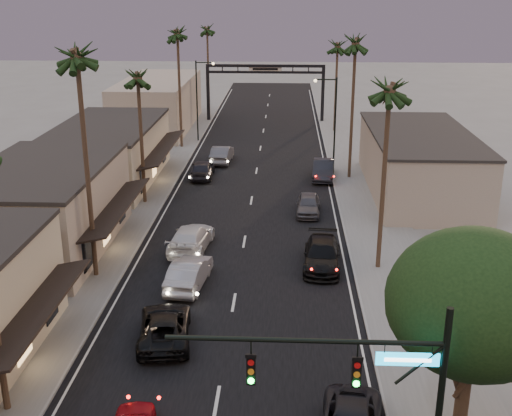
# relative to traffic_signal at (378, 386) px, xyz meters

# --- Properties ---
(ground) EXTENTS (200.00, 200.00, 0.00)m
(ground) POSITION_rel_traffic_signal_xyz_m (-5.69, 36.00, -5.08)
(ground) COLOR slate
(ground) RESTS_ON ground
(road) EXTENTS (14.00, 120.00, 0.02)m
(road) POSITION_rel_traffic_signal_xyz_m (-5.69, 41.00, -5.08)
(road) COLOR black
(road) RESTS_ON ground
(sidewalk_left) EXTENTS (5.00, 92.00, 0.12)m
(sidewalk_left) POSITION_rel_traffic_signal_xyz_m (-15.19, 48.00, -5.02)
(sidewalk_left) COLOR slate
(sidewalk_left) RESTS_ON ground
(sidewalk_right) EXTENTS (5.00, 92.00, 0.12)m
(sidewalk_right) POSITION_rel_traffic_signal_xyz_m (3.81, 48.00, -5.02)
(sidewalk_right) COLOR slate
(sidewalk_right) RESTS_ON ground
(storefront_mid) EXTENTS (8.00, 14.00, 5.50)m
(storefront_mid) POSITION_rel_traffic_signal_xyz_m (-18.69, 22.00, -2.33)
(storefront_mid) COLOR gray
(storefront_mid) RESTS_ON ground
(storefront_far) EXTENTS (8.00, 16.00, 5.00)m
(storefront_far) POSITION_rel_traffic_signal_xyz_m (-18.69, 38.00, -2.58)
(storefront_far) COLOR #C0B593
(storefront_far) RESTS_ON ground
(storefront_dist) EXTENTS (8.00, 20.00, 6.00)m
(storefront_dist) POSITION_rel_traffic_signal_xyz_m (-18.69, 61.00, -2.08)
(storefront_dist) COLOR gray
(storefront_dist) RESTS_ON ground
(building_right) EXTENTS (8.00, 18.00, 5.00)m
(building_right) POSITION_rel_traffic_signal_xyz_m (8.31, 36.00, -2.58)
(building_right) COLOR gray
(building_right) RESTS_ON ground
(traffic_signal) EXTENTS (8.51, 0.22, 7.80)m
(traffic_signal) POSITION_rel_traffic_signal_xyz_m (0.00, 0.00, 0.00)
(traffic_signal) COLOR black
(traffic_signal) RESTS_ON ground
(corner_tree) EXTENTS (6.20, 6.20, 8.80)m
(corner_tree) POSITION_rel_traffic_signal_xyz_m (3.79, 3.45, 0.90)
(corner_tree) COLOR #38281C
(corner_tree) RESTS_ON ground
(arch) EXTENTS (15.20, 0.40, 7.27)m
(arch) POSITION_rel_traffic_signal_xyz_m (-5.69, 66.00, 0.45)
(arch) COLOR black
(arch) RESTS_ON ground
(streetlight_right) EXTENTS (2.13, 0.30, 9.00)m
(streetlight_right) POSITION_rel_traffic_signal_xyz_m (1.23, 41.00, 0.25)
(streetlight_right) COLOR black
(streetlight_right) RESTS_ON ground
(streetlight_left) EXTENTS (2.13, 0.30, 9.00)m
(streetlight_left) POSITION_rel_traffic_signal_xyz_m (-12.61, 54.00, 0.25)
(streetlight_left) COLOR black
(streetlight_left) RESTS_ON ground
(palm_lb) EXTENTS (3.20, 3.20, 15.20)m
(palm_lb) POSITION_rel_traffic_signal_xyz_m (-14.29, 18.00, 8.30)
(palm_lb) COLOR #38281C
(palm_lb) RESTS_ON ground
(palm_lc) EXTENTS (3.20, 3.20, 12.20)m
(palm_lc) POSITION_rel_traffic_signal_xyz_m (-14.29, 32.00, 5.39)
(palm_lc) COLOR #38281C
(palm_lc) RESTS_ON ground
(palm_ld) EXTENTS (3.20, 3.20, 14.20)m
(palm_ld) POSITION_rel_traffic_signal_xyz_m (-14.29, 51.00, 7.33)
(palm_ld) COLOR #38281C
(palm_ld) RESTS_ON ground
(palm_ra) EXTENTS (3.20, 3.20, 13.20)m
(palm_ra) POSITION_rel_traffic_signal_xyz_m (2.91, 20.00, 6.36)
(palm_ra) COLOR #38281C
(palm_ra) RESTS_ON ground
(palm_rb) EXTENTS (3.20, 3.20, 14.20)m
(palm_rb) POSITION_rel_traffic_signal_xyz_m (2.91, 40.00, 7.33)
(palm_rb) COLOR #38281C
(palm_rb) RESTS_ON ground
(palm_rc) EXTENTS (3.20, 3.20, 12.20)m
(palm_rc) POSITION_rel_traffic_signal_xyz_m (2.91, 60.00, 5.39)
(palm_rc) COLOR #38281C
(palm_rc) RESTS_ON ground
(palm_far) EXTENTS (3.20, 3.20, 13.20)m
(palm_far) POSITION_rel_traffic_signal_xyz_m (-13.99, 74.00, 6.36)
(palm_far) COLOR #38281C
(palm_far) RESTS_ON ground
(oncoming_pickup) EXTENTS (3.13, 5.61, 1.48)m
(oncoming_pickup) POSITION_rel_traffic_signal_xyz_m (-8.77, 10.89, -4.34)
(oncoming_pickup) COLOR black
(oncoming_pickup) RESTS_ON ground
(oncoming_silver) EXTENTS (2.30, 5.23, 1.67)m
(oncoming_silver) POSITION_rel_traffic_signal_xyz_m (-8.46, 16.95, -4.25)
(oncoming_silver) COLOR gray
(oncoming_silver) RESTS_ON ground
(oncoming_white) EXTENTS (2.86, 5.91, 1.66)m
(oncoming_white) POSITION_rel_traffic_signal_xyz_m (-9.14, 22.45, -4.25)
(oncoming_white) COLOR silver
(oncoming_white) RESTS_ON ground
(oncoming_dgrey) EXTENTS (2.04, 4.92, 1.66)m
(oncoming_dgrey) POSITION_rel_traffic_signal_xyz_m (-10.54, 39.44, -4.25)
(oncoming_dgrey) COLOR black
(oncoming_dgrey) RESTS_ON ground
(oncoming_grey_far) EXTENTS (2.03, 5.17, 1.67)m
(oncoming_grey_far) POSITION_rel_traffic_signal_xyz_m (-9.29, 44.94, -4.24)
(oncoming_grey_far) COLOR #4E4F53
(oncoming_grey_far) RESTS_ON ground
(curbside_black) EXTENTS (2.61, 5.67, 1.61)m
(curbside_black) POSITION_rel_traffic_signal_xyz_m (-0.57, 20.07, -4.28)
(curbside_black) COLOR black
(curbside_black) RESTS_ON ground
(curbside_grey) EXTENTS (1.97, 4.46, 1.49)m
(curbside_grey) POSITION_rel_traffic_signal_xyz_m (-1.14, 30.00, -4.33)
(curbside_grey) COLOR #434347
(curbside_grey) RESTS_ON ground
(curbside_far) EXTENTS (2.23, 5.36, 1.72)m
(curbside_far) POSITION_rel_traffic_signal_xyz_m (0.51, 39.64, -4.22)
(curbside_far) COLOR black
(curbside_far) RESTS_ON ground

